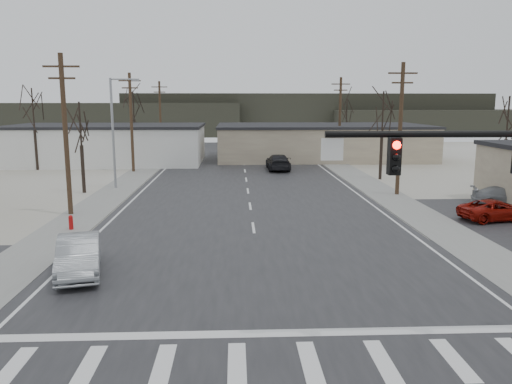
{
  "coord_description": "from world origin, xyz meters",
  "views": [
    {
      "loc": [
        -1.01,
        -19.48,
        7.03
      ],
      "look_at": [
        0.03,
        5.22,
        2.6
      ],
      "focal_mm": 35.0,
      "sensor_mm": 36.0,
      "label": 1
    }
  ],
  "objects_px": {
    "car_far_a": "(278,162)",
    "car_parked_red": "(496,210)",
    "sedan_crossing": "(79,255)",
    "car_parked_silver": "(508,197)",
    "fire_hydrant": "(71,222)",
    "car_far_b": "(227,144)"
  },
  "relations": [
    {
      "from": "fire_hydrant",
      "to": "car_far_a",
      "type": "relative_size",
      "value": 0.15
    },
    {
      "from": "fire_hydrant",
      "to": "car_far_b",
      "type": "height_order",
      "value": "car_far_b"
    },
    {
      "from": "sedan_crossing",
      "to": "car_parked_red",
      "type": "height_order",
      "value": "sedan_crossing"
    },
    {
      "from": "fire_hydrant",
      "to": "car_far_a",
      "type": "xyz_separation_m",
      "value": [
        13.72,
        24.61,
        0.42
      ]
    },
    {
      "from": "car_far_a",
      "to": "car_far_b",
      "type": "distance_m",
      "value": 26.18
    },
    {
      "from": "car_far_b",
      "to": "sedan_crossing",
      "type": "bearing_deg",
      "value": -102.45
    },
    {
      "from": "fire_hydrant",
      "to": "sedan_crossing",
      "type": "distance_m",
      "value": 7.87
    },
    {
      "from": "sedan_crossing",
      "to": "car_parked_red",
      "type": "relative_size",
      "value": 1.07
    },
    {
      "from": "car_far_a",
      "to": "fire_hydrant",
      "type": "bearing_deg",
      "value": 60.07
    },
    {
      "from": "fire_hydrant",
      "to": "car_far_a",
      "type": "height_order",
      "value": "car_far_a"
    },
    {
      "from": "car_far_a",
      "to": "car_far_b",
      "type": "height_order",
      "value": "car_far_a"
    },
    {
      "from": "car_far_a",
      "to": "car_parked_silver",
      "type": "height_order",
      "value": "car_far_a"
    },
    {
      "from": "car_far_a",
      "to": "car_parked_silver",
      "type": "distance_m",
      "value": 24.09
    },
    {
      "from": "sedan_crossing",
      "to": "car_parked_red",
      "type": "distance_m",
      "value": 23.83
    },
    {
      "from": "sedan_crossing",
      "to": "car_far_b",
      "type": "xyz_separation_m",
      "value": [
        5.25,
        57.53,
        -0.08
      ]
    },
    {
      "from": "car_far_b",
      "to": "car_parked_red",
      "type": "xyz_separation_m",
      "value": [
        16.95,
        -48.87,
        -0.1
      ]
    },
    {
      "from": "car_far_a",
      "to": "car_parked_red",
      "type": "relative_size",
      "value": 1.28
    },
    {
      "from": "car_far_a",
      "to": "sedan_crossing",
      "type": "bearing_deg",
      "value": 70.21
    },
    {
      "from": "sedan_crossing",
      "to": "car_far_a",
      "type": "relative_size",
      "value": 0.83
    },
    {
      "from": "sedan_crossing",
      "to": "car_parked_silver",
      "type": "relative_size",
      "value": 1.02
    },
    {
      "from": "car_parked_silver",
      "to": "fire_hydrant",
      "type": "bearing_deg",
      "value": 116.26
    },
    {
      "from": "fire_hydrant",
      "to": "car_far_a",
      "type": "distance_m",
      "value": 28.18
    }
  ]
}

